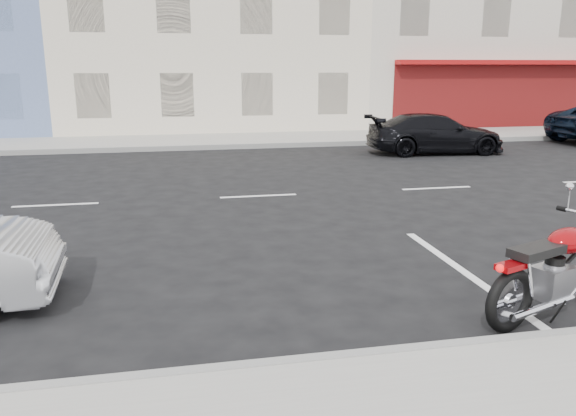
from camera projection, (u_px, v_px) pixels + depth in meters
name	position (u px, v px, depth m)	size (l,w,h in m)	color
ground	(350.00, 192.00, 12.08)	(120.00, 120.00, 0.00)	black
sidewalk_far	(136.00, 143.00, 19.38)	(80.00, 3.40, 0.15)	gray
curb_near	(14.00, 396.00, 4.46)	(80.00, 0.12, 0.16)	gray
curb_far	(132.00, 149.00, 17.76)	(80.00, 0.12, 0.16)	gray
fire_hydrant	(575.00, 121.00, 22.32)	(0.20, 0.20, 0.72)	beige
car_far	(435.00, 133.00, 17.39)	(1.71, 4.21, 1.22)	black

